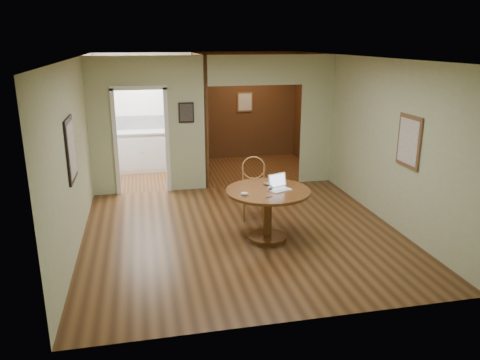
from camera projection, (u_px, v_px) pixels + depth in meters
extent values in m
plane|color=#412612|center=(243.00, 234.00, 7.50)|extent=(5.00, 5.00, 0.00)
plane|color=white|center=(243.00, 60.00, 6.72)|extent=(5.00, 5.00, 0.00)
plane|color=#BBC79A|center=(295.00, 207.00, 4.77)|extent=(5.00, 0.00, 5.00)
plane|color=#BBC79A|center=(70.00, 160.00, 6.61)|extent=(0.00, 5.00, 5.00)
plane|color=#BBC79A|center=(392.00, 144.00, 7.61)|extent=(0.00, 5.00, 5.00)
cube|color=#BBC79A|center=(101.00, 128.00, 9.00)|extent=(0.50, 2.70, 0.04)
cube|color=#BBC79A|center=(187.00, 125.00, 9.33)|extent=(0.80, 2.70, 0.04)
cube|color=#BBC79A|center=(317.00, 120.00, 9.88)|extent=(0.70, 2.70, 0.04)
plane|color=white|center=(146.00, 112.00, 11.05)|extent=(2.70, 0.00, 2.70)
plane|color=#432513|center=(245.00, 106.00, 12.02)|extent=(2.70, 0.00, 2.70)
cube|color=#432513|center=(199.00, 115.00, 10.58)|extent=(0.08, 2.50, 2.70)
cube|color=black|center=(71.00, 150.00, 6.57)|extent=(0.03, 0.70, 0.90)
cube|color=brown|center=(409.00, 142.00, 7.09)|extent=(0.03, 0.60, 0.80)
cube|color=black|center=(186.00, 113.00, 9.24)|extent=(0.30, 0.03, 0.40)
cube|color=white|center=(245.00, 102.00, 11.97)|extent=(0.40, 0.03, 0.50)
cube|color=white|center=(147.00, 122.00, 11.11)|extent=(2.00, 0.02, 0.32)
cylinder|color=brown|center=(267.00, 237.00, 7.30)|extent=(0.60, 0.60, 0.05)
cylinder|color=brown|center=(268.00, 215.00, 7.20)|extent=(0.13, 0.13, 0.70)
cylinder|color=brown|center=(268.00, 191.00, 7.08)|extent=(1.29, 1.29, 0.04)
cylinder|color=#A87A3B|center=(253.00, 192.00, 8.01)|extent=(0.54, 0.54, 0.03)
cylinder|color=#A87A3B|center=(244.00, 208.00, 7.93)|extent=(0.03, 0.03, 0.48)
cylinder|color=#A87A3B|center=(263.00, 208.00, 7.93)|extent=(0.03, 0.03, 0.48)
cylinder|color=#A87A3B|center=(244.00, 202.00, 8.24)|extent=(0.03, 0.03, 0.48)
cylinder|color=#A87A3B|center=(262.00, 202.00, 8.23)|extent=(0.03, 0.03, 0.48)
cylinder|color=#A87A3B|center=(243.00, 178.00, 8.11)|extent=(0.03, 0.03, 0.39)
cylinder|color=#A87A3B|center=(264.00, 178.00, 8.11)|extent=(0.03, 0.03, 0.39)
torus|color=#A87A3B|center=(253.00, 168.00, 8.07)|extent=(0.41, 0.12, 0.41)
cube|color=white|center=(280.00, 190.00, 7.06)|extent=(0.37, 0.32, 0.02)
cube|color=silver|center=(280.00, 190.00, 7.03)|extent=(0.29, 0.20, 0.00)
cube|color=white|center=(277.00, 180.00, 7.15)|extent=(0.32, 0.16, 0.21)
cube|color=#96A5C0|center=(277.00, 180.00, 7.14)|extent=(0.28, 0.13, 0.17)
imported|color=#AEAFB3|center=(274.00, 184.00, 7.34)|extent=(0.34, 0.29, 0.02)
ellipsoid|color=white|center=(245.00, 194.00, 6.82)|extent=(0.13, 0.10, 0.05)
cylinder|color=#0D0C5A|center=(269.00, 197.00, 6.73)|extent=(0.12, 0.05, 0.01)
cube|color=white|center=(149.00, 151.00, 11.03)|extent=(2.00, 0.55, 0.90)
cube|color=#B3B4AF|center=(148.00, 132.00, 10.90)|extent=(2.06, 0.60, 0.04)
sphere|color=#B20C0C|center=(142.00, 153.00, 10.72)|extent=(0.03, 0.03, 0.03)
sphere|color=#B20C0C|center=(186.00, 150.00, 10.92)|extent=(0.03, 0.03, 0.03)
ellipsoid|color=#C4AB8F|center=(182.00, 124.00, 11.01)|extent=(0.28, 0.24, 0.28)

